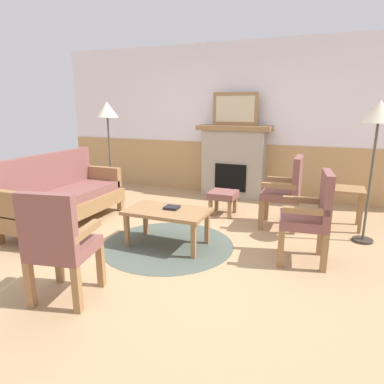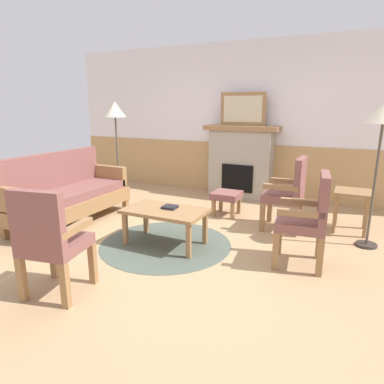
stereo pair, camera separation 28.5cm
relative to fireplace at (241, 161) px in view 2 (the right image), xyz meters
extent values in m
plane|color=tan|center=(0.00, -2.35, -0.65)|extent=(14.00, 14.00, 0.00)
cube|color=white|center=(0.00, 0.25, 0.70)|extent=(7.20, 0.12, 2.70)
cube|color=tan|center=(0.00, 0.18, -0.18)|extent=(7.20, 0.02, 0.95)
cube|color=#A39989|center=(0.00, 0.00, -0.05)|extent=(1.10, 0.36, 1.20)
cube|color=black|center=(0.00, -0.19, -0.27)|extent=(0.56, 0.02, 0.48)
cube|color=olive|center=(0.00, 0.00, 0.59)|extent=(1.30, 0.44, 0.08)
cube|color=olive|center=(0.00, 0.00, 0.91)|extent=(0.80, 0.03, 0.56)
cube|color=beige|center=(0.00, -0.02, 0.91)|extent=(0.68, 0.01, 0.44)
cube|color=olive|center=(-1.41, -3.21, -0.57)|extent=(0.08, 0.08, 0.16)
cube|color=olive|center=(-1.41, -1.53, -0.57)|extent=(0.08, 0.08, 0.16)
cube|color=olive|center=(-2.01, -3.21, -0.57)|extent=(0.08, 0.08, 0.16)
cube|color=olive|center=(-2.01, -1.53, -0.57)|extent=(0.08, 0.08, 0.16)
cube|color=olive|center=(-1.71, -2.37, -0.39)|extent=(0.70, 1.80, 0.20)
cube|color=brown|center=(-1.71, -2.37, -0.23)|extent=(0.60, 1.70, 0.12)
cube|color=brown|center=(-2.01, -2.37, 0.08)|extent=(0.10, 1.70, 0.50)
cube|color=olive|center=(-1.71, -3.22, -0.12)|extent=(0.60, 0.10, 0.30)
cube|color=olive|center=(-1.71, -1.52, -0.12)|extent=(0.60, 0.10, 0.30)
cube|color=olive|center=(-0.54, -2.70, -0.45)|extent=(0.05, 0.05, 0.40)
cube|color=olive|center=(0.30, -2.70, -0.45)|extent=(0.05, 0.05, 0.40)
cube|color=olive|center=(-0.54, -2.26, -0.45)|extent=(0.05, 0.05, 0.40)
cube|color=olive|center=(0.30, -2.26, -0.45)|extent=(0.05, 0.05, 0.40)
cube|color=olive|center=(-0.12, -2.48, -0.23)|extent=(0.96, 0.56, 0.04)
cylinder|color=#4C564C|center=(-0.12, -2.48, -0.65)|extent=(1.57, 1.57, 0.01)
cube|color=black|center=(-0.08, -2.42, -0.20)|extent=(0.17, 0.16, 0.03)
cube|color=olive|center=(0.00, -1.25, -0.52)|extent=(0.05, 0.05, 0.26)
cube|color=olive|center=(0.30, -1.25, -0.52)|extent=(0.05, 0.05, 0.26)
cube|color=olive|center=(0.00, -0.95, -0.52)|extent=(0.05, 0.05, 0.26)
cube|color=olive|center=(0.30, -0.95, -0.52)|extent=(0.05, 0.05, 0.26)
cube|color=brown|center=(0.15, -1.10, -0.34)|extent=(0.40, 0.40, 0.10)
cube|color=olive|center=(1.21, -2.56, -0.45)|extent=(0.07, 0.07, 0.40)
cube|color=olive|center=(1.16, -2.14, -0.45)|extent=(0.07, 0.07, 0.40)
cube|color=olive|center=(1.62, -2.51, -0.45)|extent=(0.07, 0.07, 0.40)
cube|color=olive|center=(1.57, -2.09, -0.45)|extent=(0.07, 0.07, 0.40)
cube|color=brown|center=(1.39, -2.32, -0.20)|extent=(0.53, 0.53, 0.10)
cube|color=brown|center=(1.59, -2.30, 0.09)|extent=(0.14, 0.49, 0.48)
cube|color=olive|center=(1.41, -2.53, -0.03)|extent=(0.45, 0.12, 0.06)
cube|color=olive|center=(1.36, -2.12, -0.03)|extent=(0.45, 0.12, 0.06)
cube|color=olive|center=(0.81, -1.55, -0.45)|extent=(0.06, 0.06, 0.40)
cube|color=olive|center=(0.81, -1.13, -0.45)|extent=(0.06, 0.06, 0.40)
cube|color=olive|center=(1.23, -1.55, -0.45)|extent=(0.06, 0.06, 0.40)
cube|color=olive|center=(1.23, -1.13, -0.45)|extent=(0.06, 0.06, 0.40)
cube|color=brown|center=(1.02, -1.34, -0.20)|extent=(0.48, 0.48, 0.10)
cube|color=brown|center=(1.22, -1.34, 0.09)|extent=(0.08, 0.48, 0.48)
cube|color=olive|center=(1.02, -1.54, -0.03)|extent=(0.44, 0.07, 0.06)
cube|color=olive|center=(1.02, -1.13, -0.03)|extent=(0.44, 0.07, 0.06)
cube|color=olive|center=(-0.68, -3.65, -0.45)|extent=(0.07, 0.07, 0.40)
cube|color=olive|center=(-0.27, -3.57, -0.45)|extent=(0.07, 0.07, 0.40)
cube|color=olive|center=(-0.60, -4.06, -0.45)|extent=(0.07, 0.07, 0.40)
cube|color=olive|center=(-0.19, -3.98, -0.45)|extent=(0.07, 0.07, 0.40)
cube|color=brown|center=(-0.43, -3.81, -0.20)|extent=(0.56, 0.56, 0.10)
cube|color=brown|center=(-0.39, -4.01, 0.09)|extent=(0.49, 0.17, 0.48)
cube|color=olive|center=(-0.63, -3.85, -0.03)|extent=(0.15, 0.45, 0.06)
cube|color=olive|center=(-0.23, -3.77, -0.03)|extent=(0.15, 0.45, 0.06)
cube|color=olive|center=(1.67, -0.85, -0.39)|extent=(0.04, 0.04, 0.52)
cube|color=olive|center=(2.03, -0.85, -0.39)|extent=(0.04, 0.04, 0.52)
cube|color=olive|center=(1.67, -1.21, -0.39)|extent=(0.04, 0.04, 0.52)
cube|color=olive|center=(2.03, -1.21, -0.39)|extent=(0.04, 0.04, 0.52)
cube|color=olive|center=(1.85, -1.03, -0.12)|extent=(0.44, 0.44, 0.03)
cylinder|color=#332D28|center=(-1.88, -1.07, -0.64)|extent=(0.24, 0.24, 0.03)
cylinder|color=#4C473D|center=(-1.88, -1.07, 0.08)|extent=(0.03, 0.03, 1.40)
cone|color=beige|center=(-1.88, -1.07, 0.90)|extent=(0.36, 0.36, 0.25)
cylinder|color=#332D28|center=(2.05, -1.49, -0.64)|extent=(0.24, 0.24, 0.03)
cylinder|color=#4C473D|center=(2.05, -1.49, 0.08)|extent=(0.03, 0.03, 1.40)
cone|color=beige|center=(2.05, -1.49, 0.90)|extent=(0.36, 0.36, 0.25)
camera|label=1|loc=(1.56, -5.88, 0.97)|focal=31.72mm
camera|label=2|loc=(1.82, -5.76, 0.97)|focal=31.72mm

